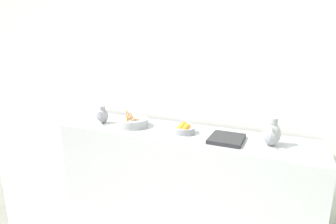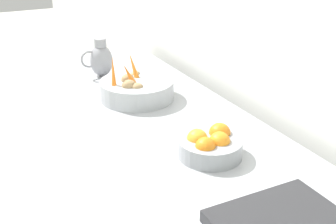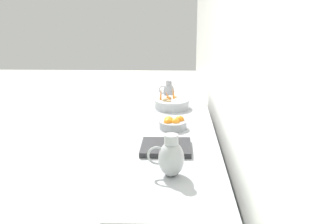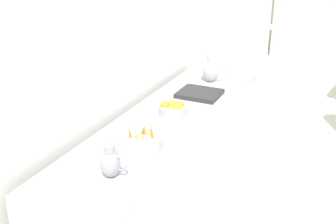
{
  "view_description": "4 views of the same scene",
  "coord_description": "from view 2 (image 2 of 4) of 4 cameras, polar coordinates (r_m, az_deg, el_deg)",
  "views": [
    {
      "loc": [
        0.85,
        0.77,
        1.77
      ],
      "look_at": [
        -1.47,
        -0.3,
        1.13
      ],
      "focal_mm": 28.12,
      "sensor_mm": 36.0,
      "label": 1
    },
    {
      "loc": [
        -0.8,
        0.95,
        1.66
      ],
      "look_at": [
        -1.43,
        -0.31,
        1.03
      ],
      "focal_mm": 46.23,
      "sensor_mm": 36.0,
      "label": 2
    },
    {
      "loc": [
        -1.54,
        2.48,
        1.85
      ],
      "look_at": [
        -1.47,
        -0.01,
        1.09
      ],
      "focal_mm": 36.75,
      "sensor_mm": 36.0,
      "label": 3
    },
    {
      "loc": [
        -0.28,
        -2.83,
        2.18
      ],
      "look_at": [
        -1.42,
        -0.41,
        1.04
      ],
      "focal_mm": 45.77,
      "sensor_mm": 36.0,
      "label": 4
    }
  ],
  "objects": [
    {
      "name": "orange_bowl",
      "position": [
        1.48,
        5.6,
        -4.35
      ],
      "size": [
        0.22,
        0.22,
        0.1
      ],
      "color": "gray",
      "rests_on": "prep_counter"
    },
    {
      "name": "vegetable_colander",
      "position": [
        1.95,
        -4.19,
        3.04
      ],
      "size": [
        0.33,
        0.33,
        0.21
      ],
      "color": "#9EA0A5",
      "rests_on": "prep_counter"
    },
    {
      "name": "metal_pitcher_short",
      "position": [
        2.25,
        -8.84,
        6.88
      ],
      "size": [
        0.17,
        0.12,
        0.2
      ],
      "color": "gray",
      "rests_on": "prep_counter"
    }
  ]
}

